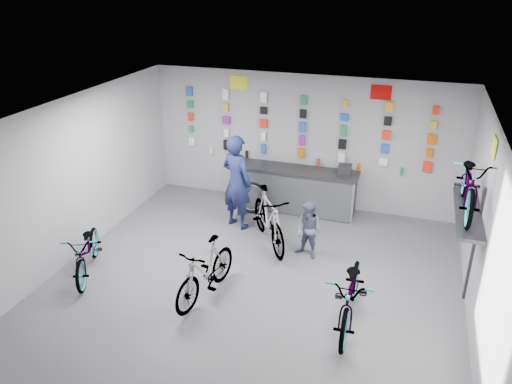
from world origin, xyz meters
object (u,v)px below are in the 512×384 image
(bike_center, at_px, (205,271))
(clerk, at_px, (237,182))
(counter, at_px, (296,191))
(bike_left, at_px, (87,251))
(bike_service, at_px, (269,219))
(customer, at_px, (309,230))
(bike_right, at_px, (352,294))

(bike_center, xyz_separation_m, clerk, (-0.38, 2.55, 0.50))
(counter, xyz_separation_m, bike_left, (-2.91, -3.65, -0.04))
(counter, bearing_deg, bike_service, -94.88)
(counter, relative_size, bike_service, 1.43)
(bike_service, relative_size, clerk, 0.94)
(bike_center, distance_m, customer, 2.22)
(bike_left, relative_size, bike_center, 1.02)
(clerk, bearing_deg, bike_right, 160.74)
(customer, bearing_deg, bike_center, -106.83)
(clerk, bearing_deg, customer, 178.14)
(counter, distance_m, bike_left, 4.66)
(bike_service, relative_size, customer, 1.68)
(bike_service, bearing_deg, counter, 50.82)
(bike_center, bearing_deg, counter, 90.70)
(counter, distance_m, bike_center, 3.70)
(bike_center, height_order, bike_right, bike_right)
(bike_left, distance_m, bike_service, 3.41)
(counter, xyz_separation_m, bike_service, (-0.14, -1.66, 0.08))
(bike_center, height_order, bike_service, bike_service)
(counter, xyz_separation_m, customer, (0.70, -1.88, 0.08))
(counter, height_order, bike_service, bike_service)
(customer, bearing_deg, bike_left, -133.93)
(counter, height_order, bike_center, bike_center)
(bike_left, distance_m, bike_right, 4.66)
(clerk, bearing_deg, bike_left, 75.77)
(counter, relative_size, bike_right, 1.38)
(bike_right, distance_m, clerk, 3.74)
(bike_left, height_order, bike_right, bike_right)
(bike_left, bearing_deg, clerk, 28.87)
(counter, height_order, bike_left, counter)
(bike_left, relative_size, bike_service, 0.91)
(bike_center, distance_m, bike_service, 2.05)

